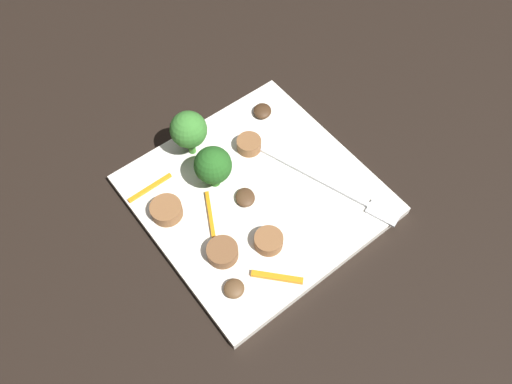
{
  "coord_description": "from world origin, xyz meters",
  "views": [
    {
      "loc": [
        0.22,
        -0.18,
        0.48
      ],
      "look_at": [
        0.0,
        0.0,
        0.01
      ],
      "focal_mm": 34.59,
      "sensor_mm": 36.0,
      "label": 1
    }
  ],
  "objects": [
    {
      "name": "mushroom_2",
      "position": [
        -0.08,
        0.08,
        0.02
      ],
      "size": [
        0.03,
        0.03,
        0.01
      ],
      "primitive_type": "ellipsoid",
      "rotation": [
        0.0,
        0.0,
        5.58
      ],
      "color": "#422B19",
      "rests_on": "plate"
    },
    {
      "name": "mushroom_1",
      "position": [
        0.08,
        -0.09,
        0.02
      ],
      "size": [
        0.03,
        0.03,
        0.01
      ],
      "primitive_type": "ellipsoid",
      "rotation": [
        0.0,
        0.0,
        3.53
      ],
      "color": "brown",
      "rests_on": "plate"
    },
    {
      "name": "broccoli_floret_1",
      "position": [
        -0.09,
        -0.02,
        0.05
      ],
      "size": [
        0.04,
        0.04,
        0.06
      ],
      "color": "#408630",
      "rests_on": "plate"
    },
    {
      "name": "pepper_strip_1",
      "position": [
        0.09,
        -0.05,
        0.01
      ],
      "size": [
        0.04,
        0.04,
        0.0
      ],
      "primitive_type": "cube",
      "rotation": [
        0.0,
        0.0,
        3.89
      ],
      "color": "orange",
      "rests_on": "plate"
    },
    {
      "name": "pepper_strip_0",
      "position": [
        -0.01,
        -0.06,
        0.01
      ],
      "size": [
        0.05,
        0.03,
        0.0
      ],
      "primitive_type": "cube",
      "rotation": [
        0.0,
        0.0,
        5.8
      ],
      "color": "orange",
      "rests_on": "plate"
    },
    {
      "name": "sausage_slice_2",
      "position": [
        0.04,
        -0.07,
        0.02
      ],
      "size": [
        0.05,
        0.05,
        0.01
      ],
      "primitive_type": "cylinder",
      "rotation": [
        0.0,
        0.0,
        0.94
      ],
      "color": "brown",
      "rests_on": "plate"
    },
    {
      "name": "sausage_slice_3",
      "position": [
        -0.05,
        0.03,
        0.02
      ],
      "size": [
        0.03,
        0.03,
        0.01
      ],
      "primitive_type": "cylinder",
      "rotation": [
        0.0,
        0.0,
        1.39
      ],
      "color": "brown",
      "rests_on": "plate"
    },
    {
      "name": "fork",
      "position": [
        0.05,
        0.07,
        0.01
      ],
      "size": [
        0.17,
        0.07,
        0.0
      ],
      "rotation": [
        0.0,
        0.0,
        0.33
      ],
      "color": "silver",
      "rests_on": "plate"
    },
    {
      "name": "broccoli_floret_0",
      "position": [
        -0.04,
        -0.03,
        0.05
      ],
      "size": [
        0.04,
        0.04,
        0.06
      ],
      "color": "#296420",
      "rests_on": "plate"
    },
    {
      "name": "plate",
      "position": [
        0.0,
        0.0,
        0.01
      ],
      "size": [
        0.24,
        0.24,
        0.01
      ],
      "primitive_type": "cube",
      "color": "white",
      "rests_on": "ground_plane"
    },
    {
      "name": "mushroom_0",
      "position": [
        -0.0,
        -0.02,
        0.02
      ],
      "size": [
        0.03,
        0.03,
        0.01
      ],
      "primitive_type": "ellipsoid",
      "rotation": [
        0.0,
        0.0,
        2.71
      ],
      "color": "#4C331E",
      "rests_on": "plate"
    },
    {
      "name": "sausage_slice_1",
      "position": [
        -0.04,
        -0.09,
        0.02
      ],
      "size": [
        0.04,
        0.04,
        0.02
      ],
      "primitive_type": "cylinder",
      "rotation": [
        0.0,
        0.0,
        3.03
      ],
      "color": "brown",
      "rests_on": "plate"
    },
    {
      "name": "pepper_strip_2",
      "position": [
        -0.08,
        -0.09,
        0.01
      ],
      "size": [
        0.0,
        0.06,
        0.0
      ],
      "primitive_type": "cube",
      "rotation": [
        0.0,
        0.0,
        1.59
      ],
      "color": "orange",
      "rests_on": "plate"
    },
    {
      "name": "sausage_slice_0",
      "position": [
        0.06,
        -0.03,
        0.02
      ],
      "size": [
        0.04,
        0.04,
        0.01
      ],
      "primitive_type": "cylinder",
      "rotation": [
        0.0,
        0.0,
        0.62
      ],
      "color": "brown",
      "rests_on": "plate"
    },
    {
      "name": "ground_plane",
      "position": [
        0.0,
        0.0,
        0.0
      ],
      "size": [
        1.4,
        1.4,
        0.0
      ],
      "primitive_type": "plane",
      "color": "black"
    }
  ]
}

